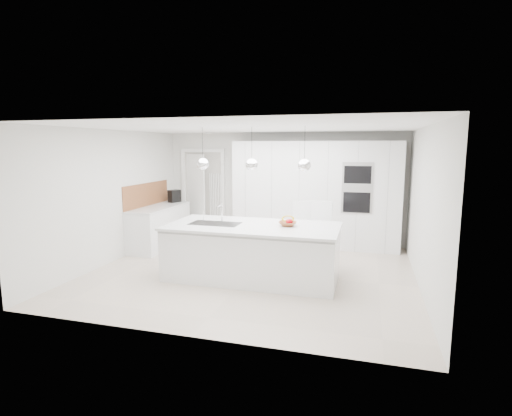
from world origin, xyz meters
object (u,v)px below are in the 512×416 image
(bar_stool_right, at_px, (320,236))
(fruit_bowl, at_px, (288,224))
(espresso_machine, at_px, (174,196))
(bar_stool_left, at_px, (301,234))
(island_base, at_px, (252,253))

(bar_stool_right, bearing_deg, fruit_bowl, -121.48)
(espresso_machine, xyz_separation_m, bar_stool_left, (3.18, -1.20, -0.46))
(bar_stool_right, bearing_deg, bar_stool_left, 159.87)
(espresso_machine, relative_size, bar_stool_right, 0.24)
(island_base, relative_size, bar_stool_left, 2.39)
(fruit_bowl, bearing_deg, bar_stool_left, 84.68)
(espresso_machine, bearing_deg, fruit_bowl, -9.28)
(island_base, relative_size, fruit_bowl, 9.44)
(espresso_machine, xyz_separation_m, bar_stool_right, (3.55, -1.34, -0.44))
(fruit_bowl, xyz_separation_m, espresso_machine, (-3.10, 2.05, 0.11))
(bar_stool_left, bearing_deg, island_base, -134.54)
(fruit_bowl, relative_size, espresso_machine, 1.03)
(fruit_bowl, distance_m, bar_stool_right, 0.91)
(espresso_machine, bearing_deg, bar_stool_left, 3.60)
(island_base, height_order, fruit_bowl, fruit_bowl)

